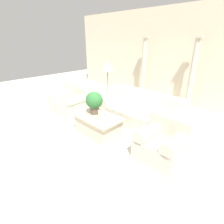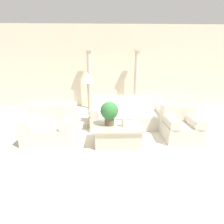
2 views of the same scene
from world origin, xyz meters
name	(u,v)px [view 1 (image 1 of 2)]	position (x,y,z in m)	size (l,w,h in m)	color
ground_plane	(115,128)	(0.00, 0.00, 0.00)	(16.00, 16.00, 0.00)	beige
wall_back	(176,57)	(0.00, 3.01, 1.60)	(10.00, 0.06, 3.20)	beige
sofa_long	(141,111)	(0.28, 0.73, 0.34)	(2.25, 0.97, 0.84)	beige
loveseat	(72,101)	(-1.78, -0.12, 0.35)	(1.19, 0.97, 0.84)	beige
coffee_table	(98,125)	(-0.11, -0.49, 0.23)	(1.18, 0.74, 0.46)	beige
potted_plant	(94,101)	(-0.31, -0.42, 0.78)	(0.42, 0.42, 0.56)	brown
pillar_candle	(100,115)	(0.01, -0.53, 0.56)	(0.08, 0.08, 0.20)	beige
floor_lamp	(108,71)	(-0.89, 0.59, 1.32)	(0.33, 0.33, 1.60)	gray
column_left	(143,68)	(-1.02, 2.58, 1.17)	(0.24, 0.24, 2.28)	beige
column_right	(192,75)	(0.80, 2.58, 1.17)	(0.24, 0.24, 2.28)	beige
armchair	(164,141)	(1.50, -0.18, 0.35)	(0.86, 0.87, 0.81)	beige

